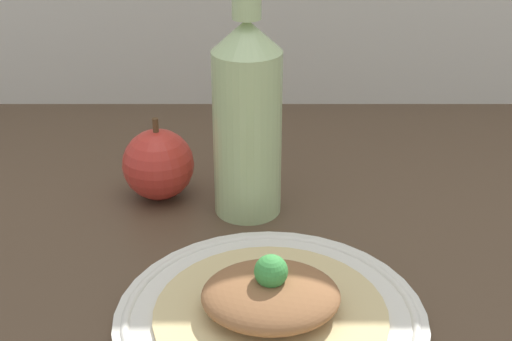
{
  "coord_description": "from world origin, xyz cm",
  "views": [
    {
      "loc": [
        -10.89,
        -56.4,
        42.99
      ],
      "look_at": [
        -10.72,
        6.97,
        10.73
      ],
      "focal_mm": 50.0,
      "sensor_mm": 36.0,
      "label": 1
    }
  ],
  "objects_px": {
    "cider_bottle": "(245,113)",
    "apple": "(156,164)",
    "plate": "(269,319)",
    "plated_food": "(269,299)"
  },
  "relations": [
    {
      "from": "cider_bottle",
      "to": "plate",
      "type": "bearing_deg",
      "value": -83.89
    },
    {
      "from": "cider_bottle",
      "to": "apple",
      "type": "xyz_separation_m",
      "value": [
        -0.11,
        0.03,
        -0.08
      ]
    },
    {
      "from": "plated_food",
      "to": "cider_bottle",
      "type": "relative_size",
      "value": 0.71
    },
    {
      "from": "plate",
      "to": "plated_food",
      "type": "relative_size",
      "value": 1.34
    },
    {
      "from": "plate",
      "to": "cider_bottle",
      "type": "distance_m",
      "value": 0.25
    },
    {
      "from": "cider_bottle",
      "to": "plated_food",
      "type": "bearing_deg",
      "value": -83.89
    },
    {
      "from": "plated_food",
      "to": "apple",
      "type": "height_order",
      "value": "apple"
    },
    {
      "from": "plate",
      "to": "apple",
      "type": "bearing_deg",
      "value": 117.89
    },
    {
      "from": "plate",
      "to": "plated_food",
      "type": "distance_m",
      "value": 0.02
    },
    {
      "from": "cider_bottle",
      "to": "apple",
      "type": "height_order",
      "value": "cider_bottle"
    }
  ]
}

